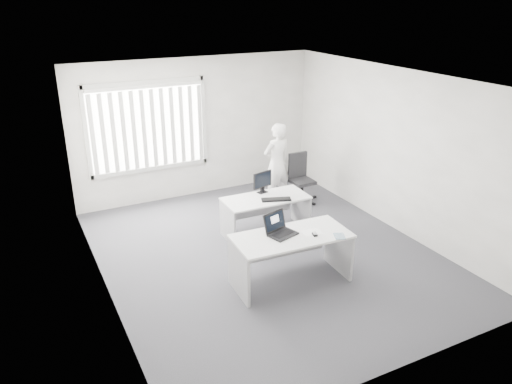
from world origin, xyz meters
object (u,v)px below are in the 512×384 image
desk_near (291,248)px  desk_far (266,207)px  office_chair (301,187)px  monitor (262,182)px  person (277,164)px  laptop (283,226)px

desk_near → desk_far: (0.43, 1.58, -0.06)m
desk_far → office_chair: office_chair is taller
monitor → person: bearing=36.0°
desk_far → monitor: monitor is taller
desk_far → office_chair: (1.32, 0.96, -0.18)m
desk_far → office_chair: bearing=37.5°
desk_far → laptop: bearing=-108.2°
office_chair → person: bearing=162.1°
person → laptop: (-1.38, -2.64, 0.09)m
monitor → desk_far: bearing=-116.0°
person → desk_far: bearing=46.8°
person → monitor: bearing=42.1°
desk_far → laptop: laptop is taller
office_chair → laptop: bearing=-126.9°
person → office_chair: bearing=156.0°
desk_far → person: 1.44m
laptop → office_chair: bearing=37.0°
office_chair → person: 0.71m
office_chair → monitor: 1.56m
desk_near → person: bearing=67.9°
office_chair → person: (-0.48, 0.15, 0.51)m
desk_far → laptop: 1.67m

